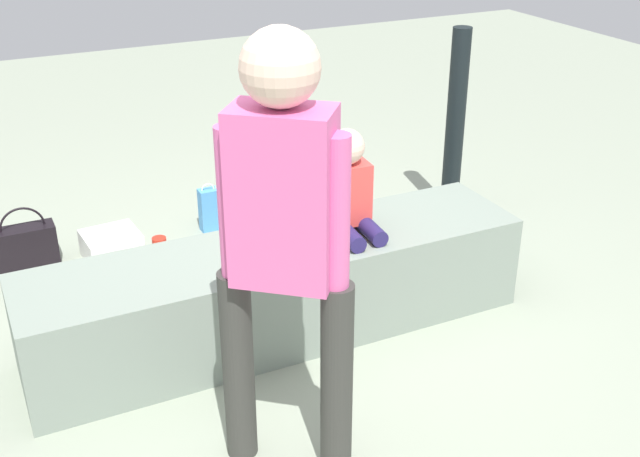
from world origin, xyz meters
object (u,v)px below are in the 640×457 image
object	(u,v)px
water_bottle_near_gift	(370,221)
cake_box_white	(112,245)
handbag_black_leather	(26,246)
handbag_brown_canvas	(295,230)
cake_plate	(272,234)
adult_standing	(283,226)
party_cup_red	(160,247)
child_seated	(348,188)
gift_bag	(216,208)
water_bottle_far_side	(242,241)

from	to	relation	value
water_bottle_near_gift	cake_box_white	xyz separation A→B (m)	(-1.41, 0.37, -0.01)
handbag_black_leather	handbag_brown_canvas	distance (m)	1.44
cake_plate	handbag_brown_canvas	xyz separation A→B (m)	(0.39, 0.62, -0.34)
cake_plate	cake_box_white	size ratio (longest dim) A/B	0.77
cake_plate	water_bottle_near_gift	xyz separation A→B (m)	(0.87, 0.63, -0.39)
adult_standing	water_bottle_near_gift	bearing A→B (deg)	51.86
party_cup_red	handbag_black_leather	size ratio (longest dim) A/B	0.34
child_seated	handbag_brown_canvas	bearing A→B (deg)	86.34
gift_bag	handbag_brown_canvas	xyz separation A→B (m)	(0.29, -0.48, 0.00)
water_bottle_far_side	handbag_black_leather	world-z (taller)	handbag_black_leather
cake_plate	water_bottle_far_side	bearing A→B (deg)	81.12
adult_standing	water_bottle_near_gift	xyz separation A→B (m)	(1.18, 1.50, -0.87)
gift_bag	cake_box_white	bearing A→B (deg)	-171.54
cake_box_white	water_bottle_near_gift	bearing A→B (deg)	-14.92
cake_box_white	handbag_brown_canvas	xyz separation A→B (m)	(0.92, -0.38, 0.06)
water_bottle_near_gift	handbag_brown_canvas	xyz separation A→B (m)	(-0.48, -0.01, 0.05)
cake_plate	party_cup_red	distance (m)	1.03
adult_standing	water_bottle_far_side	size ratio (longest dim) A/B	8.68
party_cup_red	cake_box_white	xyz separation A→B (m)	(-0.24, 0.11, 0.02)
child_seated	cake_plate	xyz separation A→B (m)	(-0.34, 0.08, -0.19)
adult_standing	cake_box_white	distance (m)	2.08
cake_plate	handbag_brown_canvas	world-z (taller)	cake_plate
party_cup_red	handbag_brown_canvas	distance (m)	0.74
handbag_black_leather	water_bottle_near_gift	bearing A→B (deg)	-14.58
water_bottle_near_gift	water_bottle_far_side	distance (m)	0.76
water_bottle_far_side	handbag_black_leather	size ratio (longest dim) A/B	0.53
gift_bag	handbag_black_leather	size ratio (longest dim) A/B	0.86
gift_bag	water_bottle_near_gift	distance (m)	0.90
child_seated	party_cup_red	size ratio (longest dim) A/B	4.18
handbag_brown_canvas	water_bottle_near_gift	bearing A→B (deg)	0.96
cake_plate	water_bottle_near_gift	size ratio (longest dim) A/B	1.19
water_bottle_far_side	cake_box_white	size ratio (longest dim) A/B	0.62
gift_bag	handbag_brown_canvas	distance (m)	0.56
water_bottle_near_gift	cake_box_white	size ratio (longest dim) A/B	0.65
adult_standing	cake_box_white	size ratio (longest dim) A/B	5.42
adult_standing	cake_box_white	world-z (taller)	adult_standing
water_bottle_far_side	handbag_brown_canvas	xyz separation A→B (m)	(0.27, -0.11, 0.05)
child_seated	handbag_black_leather	xyz separation A→B (m)	(-1.31, 1.19, -0.54)
cake_plate	party_cup_red	bearing A→B (deg)	108.66
party_cup_red	handbag_brown_canvas	bearing A→B (deg)	-21.70
adult_standing	cake_plate	bearing A→B (deg)	70.39
water_bottle_near_gift	cake_box_white	bearing A→B (deg)	165.08
child_seated	water_bottle_near_gift	distance (m)	1.06
gift_bag	cake_box_white	xyz separation A→B (m)	(-0.64, -0.09, -0.06)
handbag_brown_canvas	adult_standing	bearing A→B (deg)	-115.01
water_bottle_near_gift	water_bottle_far_side	xyz separation A→B (m)	(-0.75, 0.10, -0.00)
handbag_brown_canvas	cake_box_white	bearing A→B (deg)	157.52
cake_plate	party_cup_red	size ratio (longest dim) A/B	1.94
party_cup_red	adult_standing	bearing A→B (deg)	-90.20
child_seated	handbag_black_leather	size ratio (longest dim) A/B	1.42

